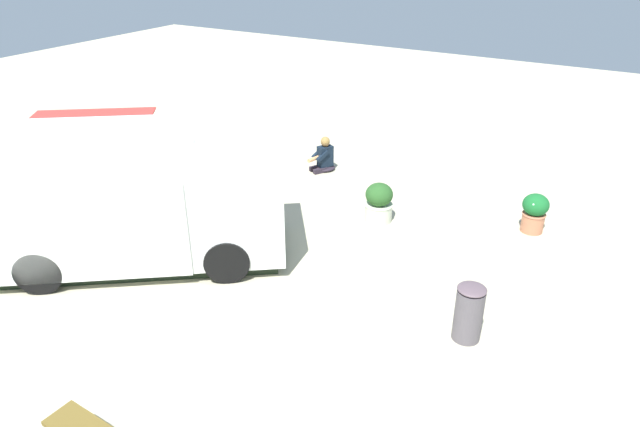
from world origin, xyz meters
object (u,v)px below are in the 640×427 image
Objects in this scene: planter_flowering_side at (535,212)px; trash_bin at (469,312)px; food_truck at (125,202)px; planter_flowering_far at (379,202)px; person_customer at (324,157)px.

planter_flowering_side is 3.92m from trash_bin.
food_truck is 4.94m from planter_flowering_far.
person_customer reaches higher than planter_flowering_side.
planter_flowering_far is at bearing -127.41° from person_customer.
trash_bin is at bearing -132.02° from person_customer.
food_truck is 6.29× the size of person_customer.
food_truck is at bearing 137.89° from planter_flowering_far.
food_truck reaches higher than person_customer.
planter_flowering_far is at bearing 111.55° from planter_flowering_side.
person_customer is 1.08× the size of planter_flowering_side.
food_truck reaches higher than trash_bin.
trash_bin is (-2.79, -2.75, 0.05)m from planter_flowering_far.
food_truck is at bearing 127.77° from planter_flowering_side.
person_customer reaches higher than planter_flowering_far.
person_customer is 2.93m from planter_flowering_far.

